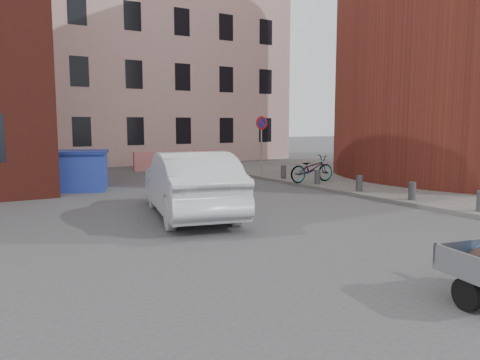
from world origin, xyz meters
TOP-DOWN VIEW (x-y plane):
  - ground at (0.00, 0.00)m, footprint 120.00×120.00m
  - sidewalk at (10.00, 4.00)m, footprint 9.00×24.00m
  - building_pink at (6.00, 22.00)m, footprint 16.00×8.00m
  - no_parking_sign at (6.00, 9.48)m, footprint 0.60×0.09m
  - bollards at (6.00, 3.40)m, footprint 0.22×9.02m
  - barriers at (4.20, 15.00)m, footprint 4.70×0.18m
  - dumpster at (-2.73, 9.78)m, footprint 3.88×2.87m
  - silver_car at (-0.59, 3.05)m, footprint 2.98×5.50m
  - bicycle at (6.23, 6.22)m, footprint 2.06×0.78m

SIDE VIEW (x-z plane):
  - ground at x=0.00m, z-range 0.00..0.00m
  - sidewalk at x=10.00m, z-range 0.00..0.12m
  - bollards at x=6.00m, z-range 0.12..0.67m
  - barriers at x=4.20m, z-range 0.00..1.00m
  - bicycle at x=6.23m, z-range 0.12..1.19m
  - dumpster at x=-2.73m, z-range 0.01..1.46m
  - silver_car at x=-0.59m, z-range 0.00..1.72m
  - no_parking_sign at x=6.00m, z-range 0.69..3.34m
  - building_pink at x=6.00m, z-range 0.00..14.00m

